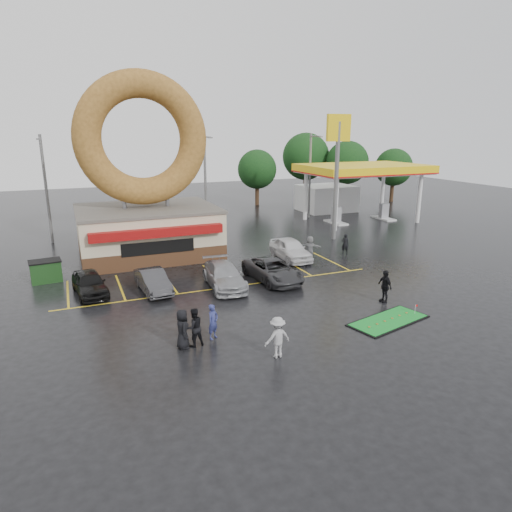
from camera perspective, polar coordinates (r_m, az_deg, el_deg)
name	(u,v)px	position (r m, az deg, el deg)	size (l,w,h in m)	color
ground	(246,307)	(25.09, -1.22, -6.33)	(120.00, 120.00, 0.00)	black
donut_shop	(146,197)	(35.44, -13.60, 7.17)	(10.20, 8.70, 13.50)	#472B19
gas_station	(346,183)	(51.57, 11.23, 8.93)	(12.30, 13.65, 5.90)	silver
shell_sign	(337,154)	(40.00, 10.14, 12.46)	(2.20, 0.36, 10.60)	slate
streetlight_left	(46,187)	(41.91, -24.78, 7.86)	(0.40, 2.21, 9.00)	slate
streetlight_mid	(206,179)	(44.64, -6.33, 9.55)	(0.40, 2.21, 9.00)	slate
streetlight_right	(310,174)	(50.22, 6.80, 10.19)	(0.40, 2.21, 9.00)	slate
tree_far_a	(347,163)	(62.27, 11.33, 11.38)	(5.60, 5.60, 8.00)	#332114
tree_far_b	(394,167)	(64.26, 16.84, 10.56)	(4.90, 4.90, 7.00)	#332114
tree_far_c	(306,157)	(63.58, 6.25, 12.25)	(6.30, 6.30, 9.00)	#332114
tree_far_d	(257,169)	(58.41, 0.14, 10.78)	(4.90, 4.90, 7.00)	#332114
car_black	(90,283)	(28.36, -20.09, -3.21)	(1.64, 4.08, 1.39)	black
car_dgrey	(153,281)	(27.78, -12.74, -3.08)	(1.40, 4.01, 1.32)	#333235
car_silver	(224,276)	(27.98, -4.00, -2.47)	(2.01, 4.95, 1.44)	#9D9EA2
car_grey	(273,270)	(29.07, 2.10, -1.79)	(2.32, 5.04, 1.40)	#323235
car_white	(290,249)	(33.93, 4.32, 0.87)	(1.87, 4.65, 1.58)	silver
person_blue	(213,322)	(21.24, -5.39, -8.17)	(0.60, 0.40, 1.66)	navy
person_blackjkt	(194,327)	(20.62, -7.77, -8.82)	(0.86, 0.67, 1.78)	black
person_hoodie	(277,337)	(19.50, 2.70, -10.12)	(1.17, 0.67, 1.81)	#99999C
person_bystander	(182,329)	(20.50, -9.18, -9.00)	(0.88, 0.57, 1.80)	black
person_cameraman	(385,286)	(26.47, 15.79, -3.64)	(1.08, 0.45, 1.84)	black
person_walker_near	(310,248)	(34.07, 6.74, 1.04)	(1.65, 0.53, 1.78)	gray
person_walker_far	(345,244)	(36.07, 11.08, 1.50)	(0.58, 0.38, 1.58)	black
dumpster	(46,272)	(31.86, -24.78, -1.78)	(1.80, 1.20, 1.30)	#1A4018
putting_green	(388,320)	(24.20, 16.22, -7.75)	(4.70, 2.90, 0.55)	black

